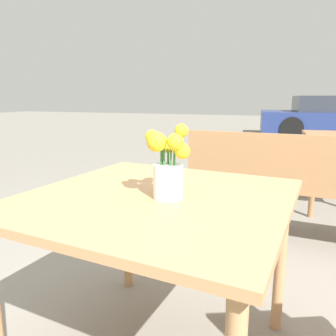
{
  "coord_description": "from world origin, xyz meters",
  "views": [
    {
      "loc": [
        0.47,
        -1.1,
        1.1
      ],
      "look_at": [
        0.05,
        -0.02,
        0.85
      ],
      "focal_mm": 35.0,
      "sensor_mm": 36.0,
      "label": 1
    }
  ],
  "objects_px": {
    "table_front": "(157,217)",
    "parked_car": "(336,117)",
    "flower_vase": "(168,168)",
    "bench_near": "(302,187)"
  },
  "relations": [
    {
      "from": "table_front",
      "to": "parked_car",
      "type": "bearing_deg",
      "value": 80.52
    },
    {
      "from": "flower_vase",
      "to": "bench_near",
      "type": "xyz_separation_m",
      "value": [
        0.5,
        1.39,
        -0.38
      ]
    },
    {
      "from": "bench_near",
      "to": "parked_car",
      "type": "xyz_separation_m",
      "value": [
        0.98,
        7.84,
        0.09
      ]
    },
    {
      "from": "table_front",
      "to": "parked_car",
      "type": "relative_size",
      "value": 0.25
    },
    {
      "from": "parked_car",
      "to": "bench_near",
      "type": "bearing_deg",
      "value": -97.12
    },
    {
      "from": "flower_vase",
      "to": "parked_car",
      "type": "relative_size",
      "value": 0.06
    },
    {
      "from": "table_front",
      "to": "bench_near",
      "type": "bearing_deg",
      "value": 67.75
    },
    {
      "from": "table_front",
      "to": "flower_vase",
      "type": "relative_size",
      "value": 3.88
    },
    {
      "from": "parked_car",
      "to": "flower_vase",
      "type": "bearing_deg",
      "value": -99.13
    },
    {
      "from": "table_front",
      "to": "bench_near",
      "type": "relative_size",
      "value": 0.62
    }
  ]
}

